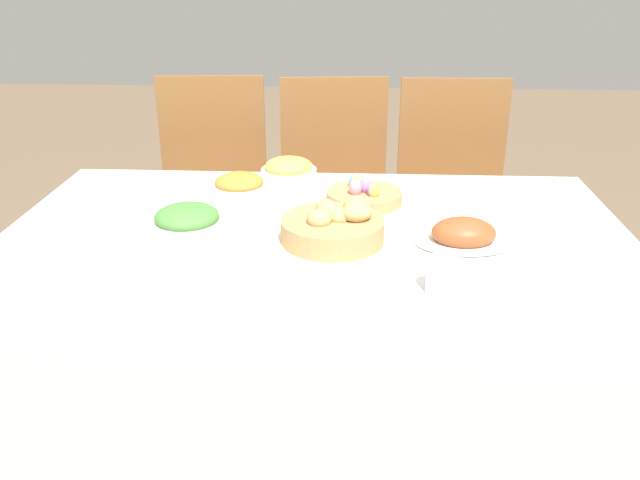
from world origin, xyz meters
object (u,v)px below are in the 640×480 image
ham_platter (463,235)px  pineapple_bowl (289,172)px  drinking_cup (442,276)px  butter_dish (232,271)px  green_salad_bowl (188,227)px  carrot_bowl (240,190)px  spoon (422,325)px  egg_basket (364,194)px  knife (407,325)px  dinner_plate (332,321)px  bread_basket (335,226)px  fork (258,320)px  chair_far_center (335,199)px  chair_far_right (452,201)px  chair_far_left (212,197)px

ham_platter → pineapple_bowl: bearing=136.5°
drinking_cup → butter_dish: size_ratio=0.80×
green_salad_bowl → drinking_cup: (0.61, -0.22, -0.01)m
carrot_bowl → butter_dish: size_ratio=1.62×
spoon → egg_basket: bearing=101.2°
carrot_bowl → knife: bearing=-56.5°
ham_platter → dinner_plate: size_ratio=1.00×
ham_platter → drinking_cup: size_ratio=3.06×
egg_basket → ham_platter: size_ratio=0.89×
drinking_cup → bread_basket: bearing=131.6°
egg_basket → green_salad_bowl: green_salad_bowl is taller
fork → dinner_plate: bearing=-2.2°
carrot_bowl → butter_dish: 0.49m
pineapple_bowl → chair_far_center: bearing=72.2°
green_salad_bowl → pineapple_bowl: green_salad_bowl is taller
chair_far_right → bread_basket: chair_far_right is taller
pineapple_bowl → drinking_cup: size_ratio=2.17×
chair_far_center → drinking_cup: size_ratio=11.84×
chair_far_left → ham_platter: (0.84, -0.90, 0.23)m
pineapple_bowl → spoon: 0.95m
dinner_plate → green_salad_bowl: bearing=135.6°
chair_far_right → egg_basket: chair_far_right is taller
carrot_bowl → dinner_plate: 0.74m
chair_far_center → dinner_plate: size_ratio=3.87×
chair_far_right → egg_basket: bearing=-121.4°
drinking_cup → butter_dish: (-0.47, 0.05, -0.03)m
dinner_plate → fork: dinner_plate is taller
chair_far_right → spoon: (-0.24, -1.31, 0.21)m
ham_platter → butter_dish: (-0.56, -0.22, -0.01)m
chair_far_center → drinking_cup: chair_far_center is taller
chair_far_right → butter_dish: chair_far_right is taller
knife → spoon: bearing=-2.2°
spoon → chair_far_center: bearing=101.5°
bread_basket → green_salad_bowl: (-0.37, -0.05, 0.01)m
butter_dish → fork: bearing=-66.2°
carrot_bowl → butter_dish: carrot_bowl is taller
bread_basket → drinking_cup: size_ratio=3.23×
egg_basket → drinking_cup: size_ratio=2.72×
chair_far_right → fork: bearing=-114.4°
ham_platter → carrot_bowl: 0.67m
chair_far_left → spoon: 1.51m
spoon → carrot_bowl: bearing=127.4°
green_salad_bowl → spoon: size_ratio=1.05×
chair_far_right → dinner_plate: 1.40m
knife → spoon: same height
ham_platter → carrot_bowl: (-0.62, 0.26, 0.02)m
bread_basket → dinner_plate: size_ratio=1.06×
chair_far_center → ham_platter: size_ratio=3.87×
bread_basket → butter_dish: bread_basket is taller
bread_basket → drinking_cup: (0.24, -0.27, -0.00)m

